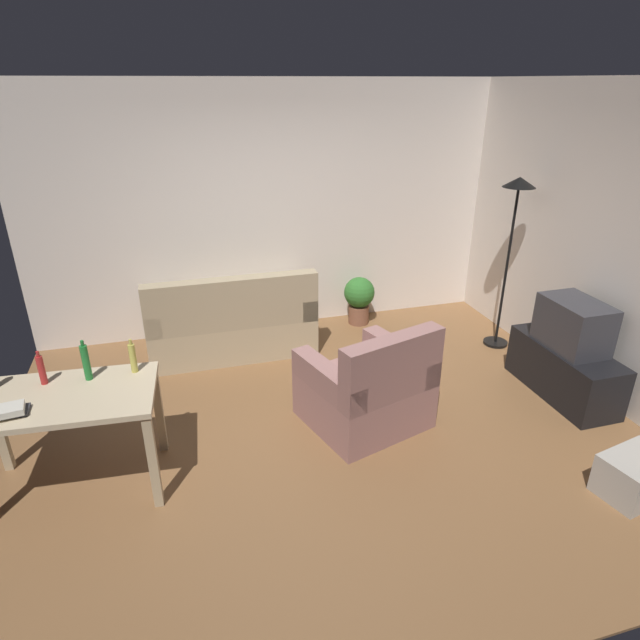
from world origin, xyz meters
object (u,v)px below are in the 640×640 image
object	(u,v)px
storage_box	(635,476)
tv	(574,325)
bottle_green	(86,362)
desk	(64,409)
armchair	(368,390)
bottle_squat	(133,358)
couch	(232,325)
tv_stand	(564,370)
book_stack	(10,411)
potted_plant	(359,297)
bottle_red	(42,370)
torchiere_lamp	(514,217)

from	to	relation	value
storage_box	tv	bearing A→B (deg)	72.28
tv	bottle_green	xyz separation A→B (m)	(-3.98, 0.07, 0.19)
desk	bottle_green	xyz separation A→B (m)	(0.16, 0.17, 0.24)
armchair	storage_box	xyz separation A→B (m)	(1.50, -1.31, -0.17)
bottle_squat	bottle_green	bearing A→B (deg)	-175.90
couch	storage_box	world-z (taller)	couch
desk	bottle_green	world-z (taller)	bottle_green
tv_stand	book_stack	world-z (taller)	book_stack
tv	armchair	distance (m)	1.94
bottle_squat	potted_plant	bearing A→B (deg)	38.54
tv_stand	tv	world-z (taller)	tv
potted_plant	armchair	world-z (taller)	armchair
couch	bottle_squat	world-z (taller)	bottle_squat
desk	bottle_green	distance (m)	0.34
tv	bottle_red	world-z (taller)	bottle_red
bottle_red	desk	bearing A→B (deg)	-56.08
storage_box	couch	bearing A→B (deg)	129.27
torchiere_lamp	book_stack	bearing A→B (deg)	-163.20
tv_stand	bottle_red	world-z (taller)	bottle_red
desk	book_stack	world-z (taller)	book_stack
tv	bottle_squat	size ratio (longest dim) A/B	2.35
tv_stand	potted_plant	bearing A→B (deg)	32.27
tv	potted_plant	xyz separation A→B (m)	(-1.27, 2.01, -0.37)
armchair	bottle_squat	distance (m)	1.87
tv	storage_box	distance (m)	1.43
bottle_squat	desk	bearing A→B (deg)	-157.38
bottle_red	bottle_squat	distance (m)	0.59
couch	bottle_squat	size ratio (longest dim) A/B	6.68
torchiere_lamp	storage_box	distance (m)	2.67
armchair	book_stack	size ratio (longest dim) A/B	5.58
bottle_red	book_stack	distance (m)	0.39
couch	torchiere_lamp	size ratio (longest dim) A/B	0.94
bottle_red	bottle_green	size ratio (longest dim) A/B	0.83
couch	tv_stand	distance (m)	3.28
storage_box	bottle_squat	world-z (taller)	bottle_squat
armchair	bottle_green	size ratio (longest dim) A/B	3.69
couch	book_stack	xyz separation A→B (m)	(-1.59, -1.97, 0.48)
torchiere_lamp	bottle_squat	distance (m)	3.84
tv	torchiere_lamp	xyz separation A→B (m)	(-0.00, 1.06, 0.71)
potted_plant	armchair	bearing A→B (deg)	-107.77
bottle_squat	armchair	bearing A→B (deg)	-1.17
storage_box	book_stack	world-z (taller)	book_stack
tv	desk	bearing A→B (deg)	91.45
book_stack	armchair	bearing A→B (deg)	7.34
desk	storage_box	size ratio (longest dim) A/B	2.59
tv	armchair	xyz separation A→B (m)	(-1.90, 0.05, -0.38)
couch	book_stack	world-z (taller)	couch
torchiere_lamp	storage_box	xyz separation A→B (m)	(-0.40, -2.31, -1.26)
bottle_squat	tv_stand	bearing A→B (deg)	-1.38
bottle_red	couch	bearing A→B (deg)	47.80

